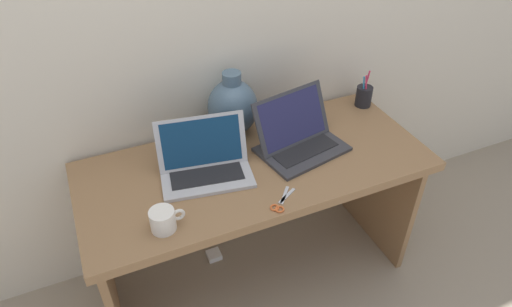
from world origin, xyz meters
The scene contains 10 objects.
ground_plane centered at (0.00, 0.00, 0.00)m, with size 6.00×6.00×0.00m, color gray.
back_wall centered at (0.00, 0.35, 1.20)m, with size 4.40×0.04×2.40m, color beige.
desk centered at (0.00, 0.00, 0.56)m, with size 1.44×0.63×0.71m.
laptop_left centered at (-0.21, 0.04, 0.77)m, with size 0.39×0.29×0.22m.
laptop_right centered at (0.21, 0.03, 0.77)m, with size 0.40×0.32×0.23m.
green_vase centered at (0.00, 0.25, 0.84)m, with size 0.22×0.22×0.29m.
coffee_mug centered at (-0.44, -0.20, 0.75)m, with size 0.12×0.09×0.08m.
pen_cup centered at (0.66, 0.21, 0.76)m, with size 0.08×0.08×0.18m.
scissors centered at (-0.02, -0.26, 0.71)m, with size 0.13×0.12×0.01m.
power_brick centered at (-0.16, 0.18, 0.01)m, with size 0.07×0.07×0.03m, color white.
Camera 1 is at (-0.58, -1.33, 1.88)m, focal length 31.74 mm.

